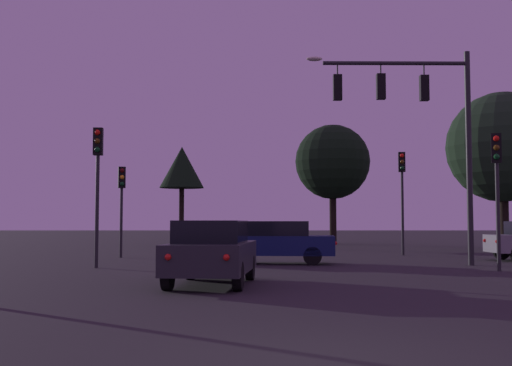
{
  "coord_description": "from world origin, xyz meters",
  "views": [
    {
      "loc": [
        -0.88,
        -6.65,
        1.48
      ],
      "look_at": [
        -0.74,
        13.87,
        2.78
      ],
      "focal_mm": 43.78,
      "sensor_mm": 36.0,
      "label": 1
    }
  ],
  "objects_px": {
    "car_nearside_lane": "(212,251)",
    "tree_left_far": "(502,147)",
    "traffic_light_corner_right": "(497,173)",
    "car_crossing_right": "(271,241)",
    "tree_behind_sign": "(182,168)",
    "traffic_light_corner_left": "(122,193)",
    "traffic_light_median": "(402,182)",
    "tree_center_horizon": "(333,162)",
    "traffic_signal_mast_arm": "(419,114)",
    "traffic_light_far_side": "(98,169)"
  },
  "relations": [
    {
      "from": "traffic_light_corner_right",
      "to": "car_nearside_lane",
      "type": "xyz_separation_m",
      "value": [
        -8.45,
        -4.15,
        -2.19
      ]
    },
    {
      "from": "traffic_light_corner_right",
      "to": "tree_left_far",
      "type": "distance_m",
      "value": 15.47
    },
    {
      "from": "traffic_light_median",
      "to": "tree_left_far",
      "type": "distance_m",
      "value": 8.52
    },
    {
      "from": "traffic_light_far_side",
      "to": "tree_center_horizon",
      "type": "distance_m",
      "value": 24.91
    },
    {
      "from": "tree_behind_sign",
      "to": "tree_center_horizon",
      "type": "xyz_separation_m",
      "value": [
        10.15,
        2.1,
        0.6
      ]
    },
    {
      "from": "traffic_signal_mast_arm",
      "to": "car_crossing_right",
      "type": "distance_m",
      "value": 6.89
    },
    {
      "from": "car_nearside_lane",
      "to": "tree_behind_sign",
      "type": "distance_m",
      "value": 26.42
    },
    {
      "from": "tree_center_horizon",
      "to": "tree_left_far",
      "type": "bearing_deg",
      "value": -50.99
    },
    {
      "from": "traffic_light_corner_left",
      "to": "tree_center_horizon",
      "type": "height_order",
      "value": "tree_center_horizon"
    },
    {
      "from": "traffic_light_median",
      "to": "tree_center_horizon",
      "type": "bearing_deg",
      "value": 94.87
    },
    {
      "from": "traffic_signal_mast_arm",
      "to": "traffic_light_median",
      "type": "relative_size",
      "value": 1.6
    },
    {
      "from": "traffic_light_corner_left",
      "to": "traffic_light_far_side",
      "type": "relative_size",
      "value": 0.84
    },
    {
      "from": "traffic_light_corner_left",
      "to": "tree_center_horizon",
      "type": "distance_m",
      "value": 19.99
    },
    {
      "from": "traffic_light_corner_left",
      "to": "traffic_light_median",
      "type": "distance_m",
      "value": 12.46
    },
    {
      "from": "traffic_light_median",
      "to": "traffic_signal_mast_arm",
      "type": "bearing_deg",
      "value": -98.29
    },
    {
      "from": "traffic_light_corner_right",
      "to": "traffic_light_corner_left",
      "type": "bearing_deg",
      "value": 150.46
    },
    {
      "from": "car_nearside_lane",
      "to": "tree_behind_sign",
      "type": "bearing_deg",
      "value": 98.01
    },
    {
      "from": "traffic_signal_mast_arm",
      "to": "traffic_light_median",
      "type": "distance_m",
      "value": 6.96
    },
    {
      "from": "tree_center_horizon",
      "to": "traffic_light_far_side",
      "type": "bearing_deg",
      "value": -115.37
    },
    {
      "from": "traffic_light_far_side",
      "to": "tree_left_far",
      "type": "height_order",
      "value": "tree_left_far"
    },
    {
      "from": "traffic_light_corner_left",
      "to": "traffic_light_median",
      "type": "bearing_deg",
      "value": 8.24
    },
    {
      "from": "traffic_light_median",
      "to": "tree_left_far",
      "type": "relative_size",
      "value": 0.55
    },
    {
      "from": "traffic_light_corner_left",
      "to": "car_nearside_lane",
      "type": "xyz_separation_m",
      "value": [
        4.56,
        -11.53,
        -1.94
      ]
    },
    {
      "from": "car_nearside_lane",
      "to": "tree_behind_sign",
      "type": "relative_size",
      "value": 0.64
    },
    {
      "from": "car_crossing_right",
      "to": "tree_center_horizon",
      "type": "relative_size",
      "value": 0.58
    },
    {
      "from": "traffic_light_corner_right",
      "to": "tree_center_horizon",
      "type": "height_order",
      "value": "tree_center_horizon"
    },
    {
      "from": "car_crossing_right",
      "to": "tree_behind_sign",
      "type": "height_order",
      "value": "tree_behind_sign"
    },
    {
      "from": "traffic_signal_mast_arm",
      "to": "tree_center_horizon",
      "type": "relative_size",
      "value": 0.91
    },
    {
      "from": "tree_behind_sign",
      "to": "tree_center_horizon",
      "type": "height_order",
      "value": "tree_center_horizon"
    },
    {
      "from": "tree_left_far",
      "to": "tree_center_horizon",
      "type": "xyz_separation_m",
      "value": [
        -7.85,
        9.69,
        0.13
      ]
    },
    {
      "from": "traffic_light_corner_right",
      "to": "tree_left_far",
      "type": "relative_size",
      "value": 0.5
    },
    {
      "from": "traffic_light_median",
      "to": "tree_behind_sign",
      "type": "bearing_deg",
      "value": 132.33
    },
    {
      "from": "traffic_light_median",
      "to": "tree_behind_sign",
      "type": "height_order",
      "value": "tree_behind_sign"
    },
    {
      "from": "traffic_signal_mast_arm",
      "to": "tree_center_horizon",
      "type": "distance_m",
      "value": 21.22
    },
    {
      "from": "traffic_light_corner_right",
      "to": "car_nearside_lane",
      "type": "height_order",
      "value": "traffic_light_corner_right"
    },
    {
      "from": "car_crossing_right",
      "to": "car_nearside_lane",
      "type": "bearing_deg",
      "value": -102.13
    },
    {
      "from": "traffic_light_corner_right",
      "to": "tree_behind_sign",
      "type": "bearing_deg",
      "value": 119.15
    },
    {
      "from": "traffic_signal_mast_arm",
      "to": "tree_left_far",
      "type": "bearing_deg",
      "value": 56.71
    },
    {
      "from": "traffic_signal_mast_arm",
      "to": "traffic_light_corner_left",
      "type": "distance_m",
      "value": 12.6
    },
    {
      "from": "traffic_light_median",
      "to": "car_crossing_right",
      "type": "xyz_separation_m",
      "value": [
        -6.13,
        -5.7,
        -2.49
      ]
    },
    {
      "from": "traffic_signal_mast_arm",
      "to": "traffic_light_corner_right",
      "type": "bearing_deg",
      "value": -57.09
    },
    {
      "from": "traffic_signal_mast_arm",
      "to": "traffic_light_median",
      "type": "bearing_deg",
      "value": 81.71
    },
    {
      "from": "traffic_light_median",
      "to": "car_crossing_right",
      "type": "height_order",
      "value": "traffic_light_median"
    },
    {
      "from": "traffic_light_median",
      "to": "tree_left_far",
      "type": "bearing_deg",
      "value": 36.68
    },
    {
      "from": "tree_left_far",
      "to": "tree_center_horizon",
      "type": "distance_m",
      "value": 12.47
    },
    {
      "from": "tree_behind_sign",
      "to": "traffic_light_far_side",
      "type": "bearing_deg",
      "value": -91.33
    },
    {
      "from": "car_nearside_lane",
      "to": "tree_left_far",
      "type": "distance_m",
      "value": 23.68
    },
    {
      "from": "car_crossing_right",
      "to": "tree_behind_sign",
      "type": "bearing_deg",
      "value": 106.14
    },
    {
      "from": "tree_center_horizon",
      "to": "traffic_light_corner_left",
      "type": "bearing_deg",
      "value": -124.06
    },
    {
      "from": "tree_center_horizon",
      "to": "traffic_signal_mast_arm",
      "type": "bearing_deg",
      "value": -89.24
    }
  ]
}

